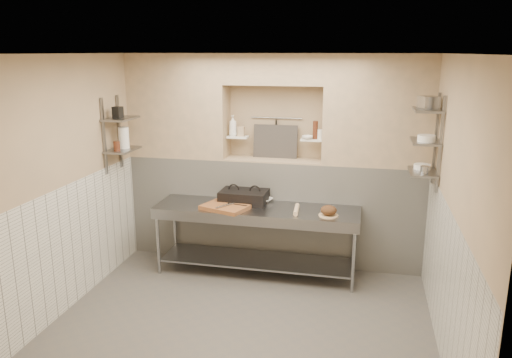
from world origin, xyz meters
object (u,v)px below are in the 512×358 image
(mixing_bowl, at_px, (263,200))
(bowl_alcove, at_px, (307,137))
(bottle_soap, at_px, (233,126))
(rolling_pin, at_px, (296,210))
(cutting_board, at_px, (225,207))
(prep_table, at_px, (256,227))
(jug_left, at_px, (124,138))
(panini_press, at_px, (244,196))
(bread_loaf, at_px, (329,210))

(mixing_bowl, distance_m, bowl_alcove, 1.00)
(bottle_soap, xyz_separation_m, bowl_alcove, (1.01, -0.03, -0.12))
(rolling_pin, bearing_deg, cutting_board, -174.55)
(prep_table, distance_m, jug_left, 2.05)
(cutting_board, distance_m, bowl_alcove, 1.41)
(panini_press, xyz_separation_m, cutting_board, (-0.17, -0.33, -0.06))
(bottle_soap, height_order, jug_left, bottle_soap)
(panini_press, height_order, mixing_bowl, panini_press)
(prep_table, bearing_deg, bread_loaf, -8.16)
(prep_table, height_order, bread_loaf, bread_loaf)
(prep_table, height_order, bottle_soap, bottle_soap)
(bread_loaf, bearing_deg, cutting_board, -179.55)
(panini_press, xyz_separation_m, mixing_bowl, (0.24, 0.06, -0.05))
(mixing_bowl, distance_m, jug_left, 1.97)
(prep_table, relative_size, bowl_alcove, 18.06)
(bowl_alcove, bearing_deg, jug_left, -164.96)
(rolling_pin, relative_size, bottle_soap, 1.34)
(bread_loaf, height_order, bottle_soap, bottle_soap)
(bread_loaf, distance_m, bowl_alcove, 1.07)
(bowl_alcove, distance_m, jug_left, 2.37)
(rolling_pin, distance_m, bottle_soap, 1.47)
(bottle_soap, bearing_deg, bowl_alcove, -1.98)
(cutting_board, relative_size, rolling_pin, 1.48)
(cutting_board, xyz_separation_m, bowl_alcove, (0.94, 0.67, 0.81))
(panini_press, xyz_separation_m, jug_left, (-1.52, -0.28, 0.77))
(mixing_bowl, bearing_deg, prep_table, -97.16)
(panini_press, bearing_deg, prep_table, -41.77)
(prep_table, relative_size, panini_press, 4.21)
(prep_table, relative_size, mixing_bowl, 11.07)
(rolling_pin, relative_size, jug_left, 1.37)
(prep_table, bearing_deg, panini_press, 136.72)
(rolling_pin, bearing_deg, mixing_bowl, 147.79)
(prep_table, relative_size, jug_left, 9.55)
(panini_press, relative_size, jug_left, 2.27)
(rolling_pin, bearing_deg, jug_left, -179.23)
(prep_table, distance_m, cutting_board, 0.49)
(mixing_bowl, xyz_separation_m, bowl_alcove, (0.53, 0.28, 0.81))
(cutting_board, height_order, bottle_soap, bottle_soap)
(prep_table, distance_m, bottle_soap, 1.41)
(mixing_bowl, relative_size, rolling_pin, 0.63)
(rolling_pin, height_order, bottle_soap, bottle_soap)
(bowl_alcove, bearing_deg, bread_loaf, -61.66)
(prep_table, distance_m, mixing_bowl, 0.38)
(mixing_bowl, relative_size, bowl_alcove, 1.63)
(bread_loaf, relative_size, bottle_soap, 0.71)
(panini_press, distance_m, mixing_bowl, 0.25)
(cutting_board, bearing_deg, panini_press, 63.04)
(bread_loaf, bearing_deg, prep_table, 171.84)
(jug_left, bearing_deg, bread_loaf, -0.97)
(bottle_soap, xyz_separation_m, jug_left, (-1.28, -0.65, -0.10))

